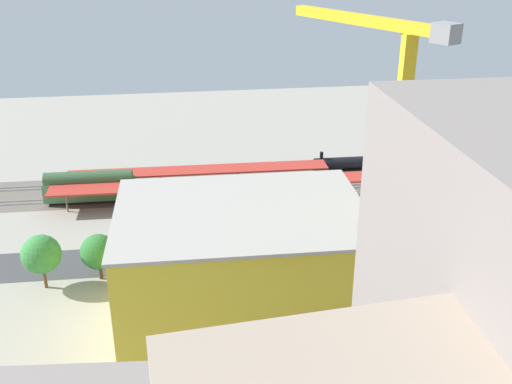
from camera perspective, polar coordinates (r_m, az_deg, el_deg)
The scene contains 22 objects.
ground_plane at distance 100.26m, azimuth 3.05°, elevation -4.20°, with size 199.91×199.91×0.00m, color #9E998C.
rail_bed at distance 120.13m, azimuth 1.01°, elevation 0.76°, with size 124.94×14.89×0.01m, color #665E54.
street_asphalt at distance 95.85m, azimuth 3.64°, elevation -5.62°, with size 124.94×9.00×0.01m, color #424244.
track_rails at distance 120.06m, azimuth 1.02°, elevation 0.84°, with size 124.92×11.26×0.12m.
platform_canopy_near at distance 110.02m, azimuth -3.66°, elevation 0.80°, with size 61.30×6.27×4.32m.
platform_canopy_far at distance 117.23m, azimuth -5.49°, elevation 2.10°, with size 50.96×5.92×4.08m.
locomotive at distance 126.70m, azimuth 9.18°, elevation 2.57°, with size 16.06×3.00×4.97m.
passenger_coach at distance 135.36m, azimuth 19.24°, elevation 3.59°, with size 18.98×3.38×6.25m.
freight_coach_far at distance 115.53m, azimuth -15.67°, elevation 0.58°, with size 16.80×3.54×6.08m.
parked_car_0 at distance 104.80m, azimuth 15.87°, elevation -3.36°, with size 4.62×1.89×1.74m.
parked_car_1 at distance 102.90m, azimuth 12.83°, elevation -3.54°, with size 4.38×1.89×1.75m.
parked_car_2 at distance 101.52m, azimuth 9.88°, elevation -3.66°, with size 4.13×1.83×1.80m.
parked_car_3 at distance 98.98m, azimuth 6.29°, elevation -4.23°, with size 4.07×1.86×1.66m.
construction_building at distance 75.13m, azimuth -1.37°, elevation -7.47°, with size 29.68×21.76×16.02m, color yellow.
construction_roof_slab at distance 71.22m, azimuth -1.43°, elevation -1.82°, with size 30.28×22.36×0.40m, color #ADA89E.
tower_crane at distance 71.69m, azimuth 12.49°, elevation 3.13°, with size 12.50×22.32×38.61m.
box_truck_0 at distance 92.58m, azimuth 1.25°, elevation -5.59°, with size 8.92×2.77×3.12m.
box_truck_1 at distance 93.78m, azimuth 2.22°, elevation -5.13°, with size 8.38×2.98×3.38m.
street_tree_0 at distance 88.92m, azimuth -19.91°, elevation -5.63°, with size 5.56×5.56×8.24m.
street_tree_1 at distance 89.16m, azimuth -14.88°, elevation -5.58°, with size 5.21×5.21×7.09m.
street_tree_4 at distance 92.86m, azimuth 13.72°, elevation -3.78°, with size 5.67×5.67×7.93m.
traffic_light at distance 97.36m, azimuth 2.72°, elevation -1.99°, with size 0.50×0.36×7.16m.
Camera 1 is at (17.88, 86.74, 47.00)m, focal length 41.72 mm.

